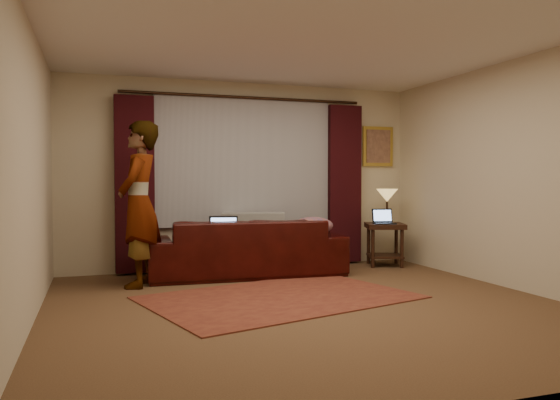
{
  "coord_description": "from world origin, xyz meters",
  "views": [
    {
      "loc": [
        -1.97,
        -4.94,
        1.24
      ],
      "look_at": [
        0.1,
        1.2,
        1.0
      ],
      "focal_mm": 35.0,
      "sensor_mm": 36.0,
      "label": 1
    }
  ],
  "objects_px": {
    "tiffany_lamp": "(387,206)",
    "person": "(139,204)",
    "laptop_sofa": "(223,228)",
    "sofa": "(246,236)",
    "laptop_table": "(384,216)",
    "end_table": "(385,245)"
  },
  "relations": [
    {
      "from": "tiffany_lamp",
      "to": "person",
      "type": "height_order",
      "value": "person"
    },
    {
      "from": "tiffany_lamp",
      "to": "laptop_sofa",
      "type": "bearing_deg",
      "value": -172.17
    },
    {
      "from": "sofa",
      "to": "laptop_table",
      "type": "bearing_deg",
      "value": -176.31
    },
    {
      "from": "laptop_sofa",
      "to": "sofa",
      "type": "bearing_deg",
      "value": 40.34
    },
    {
      "from": "end_table",
      "to": "tiffany_lamp",
      "type": "xyz_separation_m",
      "value": [
        0.07,
        0.06,
        0.55
      ]
    },
    {
      "from": "end_table",
      "to": "tiffany_lamp",
      "type": "height_order",
      "value": "tiffany_lamp"
    },
    {
      "from": "tiffany_lamp",
      "to": "person",
      "type": "xyz_separation_m",
      "value": [
        -3.54,
        -0.51,
        0.1
      ]
    },
    {
      "from": "laptop_sofa",
      "to": "laptop_table",
      "type": "xyz_separation_m",
      "value": [
        2.39,
        0.2,
        0.08
      ]
    },
    {
      "from": "end_table",
      "to": "person",
      "type": "bearing_deg",
      "value": -172.61
    },
    {
      "from": "tiffany_lamp",
      "to": "laptop_table",
      "type": "relative_size",
      "value": 1.54
    },
    {
      "from": "end_table",
      "to": "tiffany_lamp",
      "type": "relative_size",
      "value": 1.24
    },
    {
      "from": "end_table",
      "to": "sofa",
      "type": "bearing_deg",
      "value": -176.97
    },
    {
      "from": "laptop_sofa",
      "to": "laptop_table",
      "type": "bearing_deg",
      "value": 18.21
    },
    {
      "from": "sofa",
      "to": "laptop_sofa",
      "type": "bearing_deg",
      "value": 29.77
    },
    {
      "from": "end_table",
      "to": "person",
      "type": "xyz_separation_m",
      "value": [
        -3.47,
        -0.45,
        0.66
      ]
    },
    {
      "from": "end_table",
      "to": "tiffany_lamp",
      "type": "distance_m",
      "value": 0.56
    },
    {
      "from": "person",
      "to": "sofa",
      "type": "bearing_deg",
      "value": 123.42
    },
    {
      "from": "laptop_table",
      "to": "laptop_sofa",
      "type": "bearing_deg",
      "value": -164.26
    },
    {
      "from": "laptop_sofa",
      "to": "person",
      "type": "bearing_deg",
      "value": -157.17
    },
    {
      "from": "person",
      "to": "laptop_sofa",
      "type": "bearing_deg",
      "value": 118.82
    },
    {
      "from": "sofa",
      "to": "laptop_sofa",
      "type": "xyz_separation_m",
      "value": [
        -0.34,
        -0.17,
        0.13
      ]
    },
    {
      "from": "sofa",
      "to": "end_table",
      "type": "distance_m",
      "value": 2.12
    }
  ]
}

